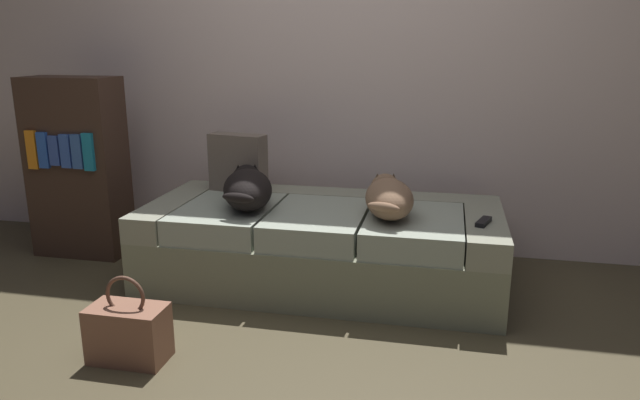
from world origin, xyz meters
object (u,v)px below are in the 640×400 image
object	(u,v)px
tv_remote	(484,222)
bookshelf	(78,167)
handbag	(128,332)
throw_pillow	(238,163)
dog_dark	(247,188)
couch	(322,245)
dog_tan	(388,197)

from	to	relation	value
tv_remote	bookshelf	size ratio (longest dim) A/B	0.14
bookshelf	handbag	bearing A→B (deg)	-50.16
tv_remote	handbag	bearing A→B (deg)	-131.51
throw_pillow	handbag	size ratio (longest dim) A/B	0.90
tv_remote	throw_pillow	world-z (taller)	throw_pillow
dog_dark	bookshelf	bearing A→B (deg)	168.58
tv_remote	couch	bearing A→B (deg)	-171.48
handbag	bookshelf	xyz separation A→B (m)	(-0.96, 1.15, 0.43)
couch	tv_remote	xyz separation A→B (m)	(0.84, -0.14, 0.23)
couch	tv_remote	bearing A→B (deg)	-9.55
dog_dark	throw_pillow	bearing A→B (deg)	117.35
couch	handbag	xyz separation A→B (m)	(-0.61, -1.00, -0.09)
dog_dark	tv_remote	xyz separation A→B (m)	(1.23, -0.06, -0.09)
dog_tan	bookshelf	distance (m)	1.95
handbag	tv_remote	bearing A→B (deg)	30.42
dog_dark	bookshelf	size ratio (longest dim) A/B	0.54
couch	dog_tan	size ratio (longest dim) A/B	3.40
dog_tan	tv_remote	size ratio (longest dim) A/B	3.75
couch	dog_dark	xyz separation A→B (m)	(-0.39, -0.09, 0.32)
dog_dark	couch	bearing A→B (deg)	12.33
dog_dark	handbag	distance (m)	1.02
dog_dark	throw_pillow	world-z (taller)	throw_pillow
dog_dark	handbag	xyz separation A→B (m)	(-0.22, -0.91, -0.42)
dog_dark	handbag	bearing A→B (deg)	-103.77
couch	dog_dark	world-z (taller)	dog_dark
throw_pillow	couch	bearing A→B (deg)	-23.41
couch	tv_remote	distance (m)	0.88
dog_tan	tv_remote	world-z (taller)	dog_tan
dog_dark	tv_remote	bearing A→B (deg)	-2.59
dog_dark	throw_pillow	distance (m)	0.38
throw_pillow	handbag	xyz separation A→B (m)	(-0.05, -1.24, -0.48)
dog_tan	tv_remote	bearing A→B (deg)	-6.13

